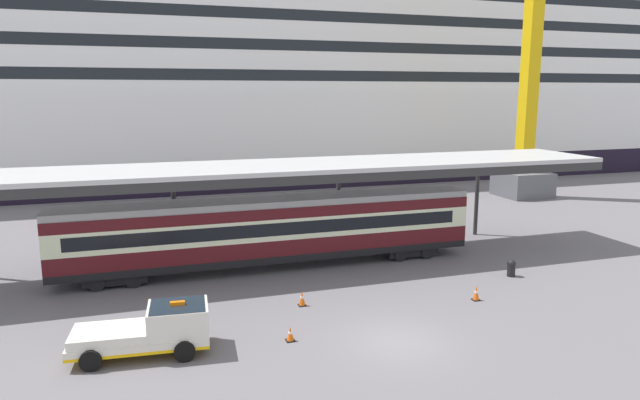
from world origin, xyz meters
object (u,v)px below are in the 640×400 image
at_px(traffic_cone_near, 476,293).
at_px(traffic_cone_mid, 290,334).
at_px(service_truck, 154,329).
at_px(traffic_cone_far, 302,298).
at_px(cruise_ship, 192,60).
at_px(train_carriage, 272,229).
at_px(quay_bollard, 511,267).

distance_m(traffic_cone_near, traffic_cone_mid, 9.96).
distance_m(service_truck, traffic_cone_far, 7.47).
height_order(cruise_ship, traffic_cone_mid, cruise_ship).
xyz_separation_m(train_carriage, traffic_cone_far, (0.02, -6.21, -1.95)).
height_order(cruise_ship, train_carriage, cruise_ship).
relative_size(cruise_ship, traffic_cone_far, 196.29).
distance_m(cruise_ship, traffic_cone_far, 44.23).
relative_size(traffic_cone_near, traffic_cone_mid, 1.20).
xyz_separation_m(train_carriage, service_truck, (-6.81, -9.18, -1.32)).
distance_m(traffic_cone_mid, quay_bollard, 14.36).
bearing_deg(cruise_ship, service_truck, -97.61).
bearing_deg(traffic_cone_near, train_carriage, 135.65).
height_order(traffic_cone_mid, traffic_cone_far, traffic_cone_far).
bearing_deg(service_truck, traffic_cone_mid, -6.41).
bearing_deg(quay_bollard, service_truck, -169.14).
distance_m(traffic_cone_far, quay_bollard, 12.21).
distance_m(cruise_ship, traffic_cone_near, 46.94).
relative_size(service_truck, traffic_cone_near, 7.35).
bearing_deg(traffic_cone_mid, quay_bollard, 17.19).
distance_m(traffic_cone_near, traffic_cone_far, 8.51).
relative_size(train_carriage, service_truck, 4.42).
bearing_deg(traffic_cone_near, service_truck, -175.96).
bearing_deg(train_carriage, traffic_cone_near, -44.35).
xyz_separation_m(train_carriage, traffic_cone_mid, (-1.51, -9.78, -2.01)).
xyz_separation_m(cruise_ship, train_carriage, (0.77, -35.98, -11.30)).
height_order(service_truck, traffic_cone_far, service_truck).
bearing_deg(train_carriage, traffic_cone_far, -89.86).
bearing_deg(quay_bollard, traffic_cone_mid, -162.81).
xyz_separation_m(traffic_cone_near, traffic_cone_mid, (-9.82, -1.66, -0.06)).
xyz_separation_m(cruise_ship, quay_bollard, (12.98, -41.52, -13.10)).
xyz_separation_m(traffic_cone_mid, quay_bollard, (13.72, 4.24, 0.22)).
relative_size(cruise_ship, train_carriage, 6.08).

